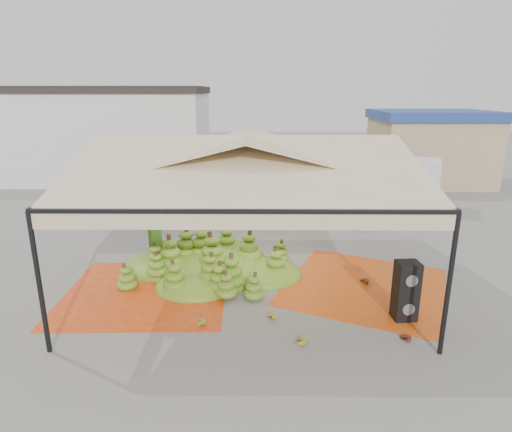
{
  "coord_description": "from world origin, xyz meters",
  "views": [
    {
      "loc": [
        0.32,
        -11.61,
        5.14
      ],
      "look_at": [
        0.2,
        1.5,
        1.3
      ],
      "focal_mm": 30.0,
      "sensor_mm": 36.0,
      "label": 1
    }
  ],
  "objects_px": {
    "vendor": "(288,204)",
    "truck_left": "(223,178)",
    "banana_heap": "(214,253)",
    "speaker_stack": "(406,291)",
    "truck_right": "(370,175)"
  },
  "relations": [
    {
      "from": "banana_heap",
      "to": "truck_left",
      "type": "distance_m",
      "value": 6.88
    },
    {
      "from": "speaker_stack",
      "to": "truck_left",
      "type": "bearing_deg",
      "value": 112.56
    },
    {
      "from": "truck_left",
      "to": "truck_right",
      "type": "relative_size",
      "value": 1.07
    },
    {
      "from": "vendor",
      "to": "truck_right",
      "type": "relative_size",
      "value": 0.24
    },
    {
      "from": "truck_right",
      "to": "vendor",
      "type": "bearing_deg",
      "value": -120.42
    },
    {
      "from": "truck_left",
      "to": "truck_right",
      "type": "distance_m",
      "value": 6.86
    },
    {
      "from": "vendor",
      "to": "truck_right",
      "type": "height_order",
      "value": "truck_right"
    },
    {
      "from": "banana_heap",
      "to": "truck_right",
      "type": "xyz_separation_m",
      "value": [
        6.49,
        7.98,
        0.77
      ]
    },
    {
      "from": "banana_heap",
      "to": "vendor",
      "type": "relative_size",
      "value": 3.42
    },
    {
      "from": "speaker_stack",
      "to": "truck_right",
      "type": "distance_m",
      "value": 10.81
    },
    {
      "from": "speaker_stack",
      "to": "truck_left",
      "type": "height_order",
      "value": "truck_left"
    },
    {
      "from": "vendor",
      "to": "truck_left",
      "type": "relative_size",
      "value": 0.22
    },
    {
      "from": "speaker_stack",
      "to": "truck_left",
      "type": "distance_m",
      "value": 10.74
    },
    {
      "from": "vendor",
      "to": "truck_left",
      "type": "height_order",
      "value": "truck_left"
    },
    {
      "from": "banana_heap",
      "to": "truck_right",
      "type": "bearing_deg",
      "value": 50.91
    }
  ]
}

